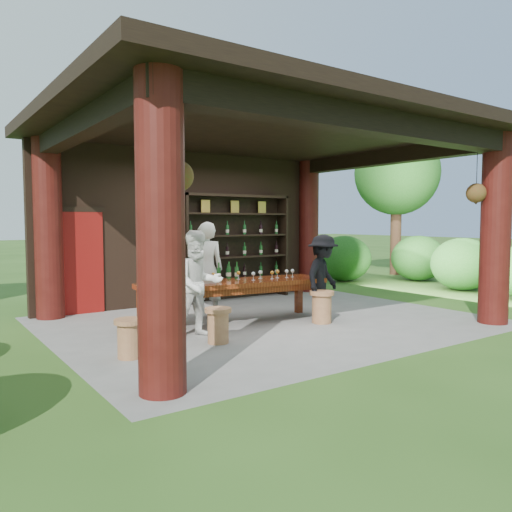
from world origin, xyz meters
TOP-DOWN VIEW (x-y plane):
  - ground at (0.00, 0.00)m, footprint 90.00×90.00m
  - pavilion at (-0.01, 0.43)m, footprint 7.50×6.00m
  - wine_shelf at (0.88, 2.45)m, footprint 2.72×0.41m
  - tasting_table at (-0.61, 0.20)m, footprint 3.45×1.27m
  - stool_near_left at (-1.58, -0.88)m, footprint 0.40×0.40m
  - stool_near_right at (0.66, -0.68)m, footprint 0.43×0.43m
  - stool_far_left at (-2.94, -0.91)m, footprint 0.39×0.39m
  - host at (-0.74, 0.97)m, footprint 0.76×0.63m
  - guest_woman at (-1.62, -0.37)m, footprint 0.85×0.68m
  - guest_man at (0.94, -0.40)m, footprint 1.15×0.94m
  - table_bottles at (-0.56, 0.48)m, footprint 0.44×0.16m
  - table_glasses at (-0.02, 0.17)m, footprint 1.59×0.43m
  - napkin_basket at (-1.19, 0.16)m, footprint 0.28×0.21m
  - shrubs at (2.73, 0.47)m, footprint 14.71×7.47m
  - trees at (3.14, 1.31)m, footprint 20.03×10.55m

SIDE VIEW (x-z plane):
  - ground at x=0.00m, z-range 0.00..0.00m
  - stool_far_left at x=-2.94m, z-range 0.02..0.53m
  - stool_near_left at x=-1.58m, z-range 0.02..0.54m
  - stool_near_right at x=0.66m, z-range 0.02..0.58m
  - shrubs at x=2.73m, z-range -0.12..1.24m
  - tasting_table at x=-0.61m, z-range 0.26..1.01m
  - guest_man at x=0.94m, z-range 0.00..1.55m
  - napkin_basket at x=-1.19m, z-range 0.75..0.89m
  - table_glasses at x=-0.02m, z-range 0.75..0.90m
  - guest_woman at x=-1.62m, z-range 0.00..1.65m
  - host at x=-0.74m, z-range 0.00..1.78m
  - table_bottles at x=-0.56m, z-range 0.75..1.06m
  - wine_shelf at x=0.88m, z-range 0.00..2.40m
  - pavilion at x=-0.01m, z-range 0.33..3.93m
  - trees at x=3.14m, z-range 0.97..5.77m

